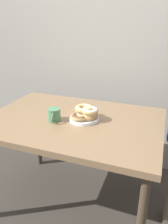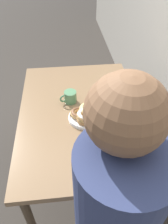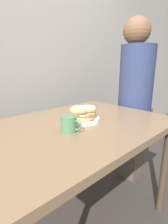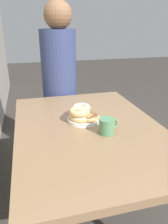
# 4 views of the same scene
# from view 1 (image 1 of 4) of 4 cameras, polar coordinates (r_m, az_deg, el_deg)

# --- Properties ---
(wall_back) EXTENTS (8.00, 0.05, 2.60)m
(wall_back) POSITION_cam_1_polar(r_m,az_deg,el_deg) (2.11, 5.30, 19.88)
(wall_back) COLOR #9E998E
(wall_back) RESTS_ON ground_plane
(dining_table) EXTENTS (1.22, 0.85, 0.77)m
(dining_table) POSITION_cam_1_polar(r_m,az_deg,el_deg) (1.57, -2.86, -4.29)
(dining_table) COLOR #846647
(dining_table) RESTS_ON ground_plane
(donut_plate) EXTENTS (0.22, 0.23, 0.09)m
(donut_plate) POSITION_cam_1_polar(r_m,az_deg,el_deg) (1.51, 0.28, -0.48)
(donut_plate) COLOR white
(donut_plate) RESTS_ON dining_table
(coffee_mug) EXTENTS (0.09, 0.12, 0.09)m
(coffee_mug) POSITION_cam_1_polar(r_m,az_deg,el_deg) (1.51, -7.83, -0.68)
(coffee_mug) COLOR #4C7F56
(coffee_mug) RESTS_ON dining_table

